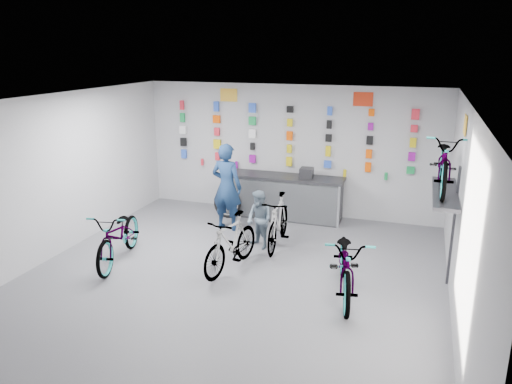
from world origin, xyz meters
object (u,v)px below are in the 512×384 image
(bike_center, at_px, (231,243))
(bike_service, at_px, (278,222))
(bike_left, at_px, (119,235))
(bike_right, at_px, (346,263))
(clerk, at_px, (227,187))
(customer, at_px, (259,220))
(counter, at_px, (284,198))

(bike_center, distance_m, bike_service, 1.38)
(bike_left, distance_m, bike_right, 4.10)
(bike_right, xyz_separation_m, clerk, (-2.90, 2.22, 0.40))
(bike_service, distance_m, clerk, 1.53)
(clerk, distance_m, customer, 1.32)
(bike_center, xyz_separation_m, bike_service, (0.49, 1.29, 0.01))
(bike_right, bearing_deg, customer, 131.64)
(bike_left, distance_m, bike_service, 3.01)
(bike_right, bearing_deg, bike_service, 123.00)
(bike_left, xyz_separation_m, bike_service, (2.53, 1.63, 0.00))
(customer, bearing_deg, bike_service, 59.96)
(bike_right, distance_m, clerk, 3.68)
(bike_left, height_order, bike_right, bike_right)
(counter, height_order, clerk, clerk)
(bike_center, relative_size, bike_right, 0.81)
(bike_center, bearing_deg, clerk, 124.67)
(bike_center, distance_m, customer, 1.13)
(clerk, bearing_deg, bike_left, 68.36)
(counter, xyz_separation_m, clerk, (-0.98, -1.07, 0.45))
(bike_left, bearing_deg, bike_center, -3.19)
(clerk, height_order, customer, clerk)
(bike_center, bearing_deg, customer, 93.37)
(bike_center, relative_size, clerk, 0.89)
(bike_center, bearing_deg, bike_left, -159.47)
(bike_service, bearing_deg, customer, -157.28)
(counter, relative_size, bike_right, 1.31)
(clerk, bearing_deg, bike_center, 120.05)
(bike_left, relative_size, clerk, 1.04)
(counter, xyz_separation_m, bike_right, (1.92, -3.30, 0.06))
(counter, height_order, bike_right, bike_right)
(counter, bearing_deg, bike_service, -78.28)
(bike_center, xyz_separation_m, customer, (0.15, 1.12, 0.07))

